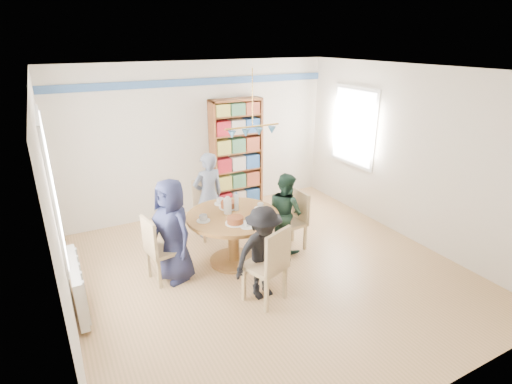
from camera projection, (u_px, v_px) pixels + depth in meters
ground at (269, 271)px, 5.59m from camera, size 5.00×5.00×0.00m
room_shell at (224, 145)px, 5.60m from camera, size 5.00×5.00×5.00m
radiator at (78, 286)px, 4.65m from camera, size 0.12×1.00×0.60m
dining_table at (233, 227)px, 5.63m from camera, size 1.30×1.30×0.75m
chair_left at (158, 247)px, 5.20m from camera, size 0.47×0.47×0.92m
chair_right at (295, 218)px, 6.07m from camera, size 0.41×0.41×0.90m
chair_far at (208, 205)px, 6.45m from camera, size 0.42×0.42×0.94m
chair_near at (270, 263)px, 4.75m from camera, size 0.58×0.58×1.01m
person_left at (172, 231)px, 5.19m from camera, size 0.66×0.80×1.42m
person_right at (285, 212)px, 5.99m from camera, size 0.55×0.66×1.22m
person_far at (208, 196)px, 6.34m from camera, size 0.55×0.39×1.41m
person_near at (263, 253)px, 4.85m from camera, size 0.81×0.50×1.21m
bookshelf at (236, 155)px, 7.43m from camera, size 0.97×0.29×2.05m
tableware at (231, 210)px, 5.55m from camera, size 1.06×1.06×0.28m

